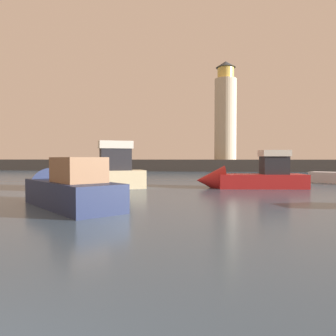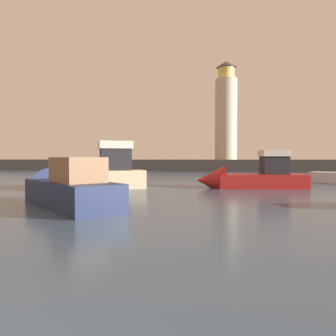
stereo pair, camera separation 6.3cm
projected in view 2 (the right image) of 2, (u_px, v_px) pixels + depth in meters
ground_plane at (185, 182)px, 27.64m from camera, size 220.00×220.00×0.00m
breakwater at (201, 165)px, 53.53m from camera, size 78.97×6.96×1.90m
lighthouse at (226, 113)px, 52.64m from camera, size 3.60×3.60×16.27m
motorboat_0 at (247, 177)px, 22.15m from camera, size 7.69×3.03×3.14m
motorboat_2 at (92, 174)px, 21.30m from camera, size 7.41×4.92×3.45m
motorboat_3 at (62, 189)px, 14.07m from camera, size 6.77×6.37×2.50m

